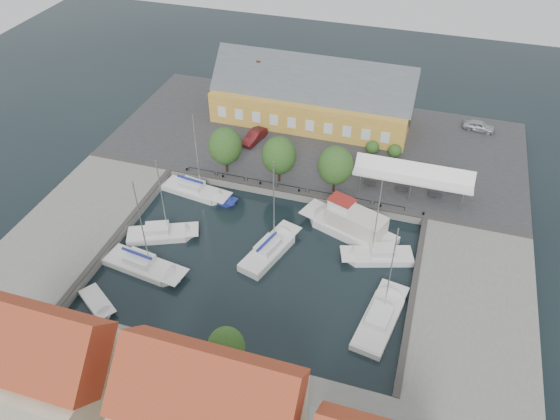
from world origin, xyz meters
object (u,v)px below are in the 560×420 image
west_boat_c (161,235)px  launch_sw (97,303)px  east_boat_c (380,320)px  car_silver (479,126)px  warehouse (309,97)px  center_sailboat (270,251)px  car_red (254,136)px  east_boat_a (379,257)px  west_boat_a (195,191)px  launch_nw (220,200)px  tent_canopy (413,175)px  trawler (352,226)px  west_boat_d (144,266)px

west_boat_c → launch_sw: size_ratio=2.13×
east_boat_c → car_silver: bearing=78.3°
warehouse → center_sailboat: center_sailboat is taller
west_boat_c → car_red: bearing=79.2°
warehouse → center_sailboat: bearing=-83.5°
east_boat_a → warehouse: bearing=120.1°
west_boat_a → launch_nw: size_ratio=2.67×
west_boat_a → east_boat_a: bearing=-11.5°
center_sailboat → east_boat_c: center_sailboat is taller
tent_canopy → west_boat_c: (-26.01, -15.30, -3.42)m
launch_sw → center_sailboat: bearing=40.3°
west_boat_a → center_sailboat: bearing=-31.6°
east_boat_a → trawler: bearing=139.0°
trawler → west_boat_c: bearing=-161.2°
warehouse → trawler: warehouse is taller
trawler → launch_sw: size_ratio=2.32×
car_red → launch_nw: 12.75m
east_boat_c → west_boat_a: (-25.34, 13.45, 0.01)m
trawler → west_boat_d: 23.32m
east_boat_a → west_boat_c: 24.44m
west_boat_c → car_silver: bearing=44.5°
east_boat_a → east_boat_c: (1.53, -8.62, -0.00)m
car_silver → west_boat_c: 47.04m
center_sailboat → west_boat_a: (-12.28, 7.56, -0.09)m
car_red → tent_canopy: bearing=-2.0°
warehouse → launch_sw: bearing=-105.2°
car_silver → launch_sw: bearing=147.9°
warehouse → east_boat_c: (16.27, -34.01, -4.17)m
center_sailboat → launch_sw: bearing=-139.7°
warehouse → car_red: bearing=-123.0°
trawler → launch_sw: trawler is taller
tent_canopy → west_boat_c: west_boat_c is taller
west_boat_d → warehouse: bearing=75.5°
west_boat_c → trawler: bearing=18.8°
center_sailboat → west_boat_c: bearing=-175.3°
trawler → east_boat_a: size_ratio=1.07×
car_red → launch_nw: (-0.11, -12.64, -1.67)m
east_boat_a → west_boat_d: 25.23m
warehouse → tent_canopy: size_ratio=2.04×
tent_canopy → launch_nw: tent_canopy is taller
car_silver → car_red: 31.99m
launch_sw → west_boat_d: bearing=70.7°
center_sailboat → east_boat_a: 11.85m
tent_canopy → east_boat_a: east_boat_a is taller
tent_canopy → launch_sw: bearing=-136.4°
east_boat_c → launch_nw: east_boat_c is taller
launch_nw → center_sailboat: bearing=-38.9°
trawler → launch_nw: bearing=176.1°
launch_sw → east_boat_a: bearing=29.8°
car_silver → center_sailboat: size_ratio=0.35×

